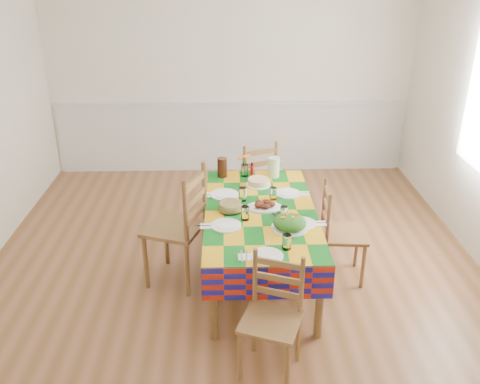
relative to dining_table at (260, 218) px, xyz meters
name	(u,v)px	position (x,y,z in m)	size (l,w,h in m)	color
room	(233,130)	(-0.22, 0.03, 0.76)	(4.58, 5.08, 2.78)	brown
wainscot	(231,135)	(-0.22, 2.51, -0.11)	(4.41, 0.06, 0.92)	silver
dining_table	(260,218)	(0.00, 0.00, 0.00)	(0.92, 1.71, 0.66)	brown
setting_near_head	(273,251)	(0.05, -0.69, 0.10)	(0.38, 0.26, 0.11)	white
setting_left_near	(232,221)	(-0.23, -0.23, 0.10)	(0.44, 0.26, 0.11)	white
setting_left_far	(230,194)	(-0.25, 0.26, 0.10)	(0.46, 0.27, 0.12)	white
setting_right_near	(296,219)	(0.27, -0.22, 0.10)	(0.41, 0.24, 0.11)	white
setting_right_far	(283,193)	(0.22, 0.27, 0.10)	(0.42, 0.24, 0.11)	white
meat_platter	(264,206)	(0.03, 0.03, 0.10)	(0.30, 0.21, 0.06)	white
salad_platter	(290,223)	(0.21, -0.32, 0.12)	(0.28, 0.28, 0.12)	white
pasta_bowl	(230,207)	(-0.25, 0.00, 0.11)	(0.20, 0.20, 0.07)	white
cake	(258,182)	(0.01, 0.51, 0.10)	(0.23, 0.23, 0.06)	white
serving_utensils	(276,213)	(0.12, -0.06, 0.08)	(0.13, 0.30, 0.01)	black
flower_vase	(245,167)	(-0.11, 0.73, 0.16)	(0.14, 0.11, 0.22)	white
hot_sauce	(252,170)	(-0.03, 0.71, 0.14)	(0.03, 0.03, 0.14)	red
green_pitcher	(274,167)	(0.17, 0.71, 0.17)	(0.11, 0.11, 0.19)	#BBE19F
tea_pitcher	(222,167)	(-0.32, 0.72, 0.16)	(0.09, 0.09, 0.18)	black
name_card	(265,261)	(-0.02, -0.79, 0.08)	(0.07, 0.02, 0.02)	white
chair_near	(272,318)	(0.01, -1.08, -0.18)	(0.47, 0.46, 0.84)	brown
chair_far	(255,182)	(0.02, 1.07, -0.15)	(0.51, 0.50, 0.91)	brown
chair_left	(180,228)	(-0.67, -0.02, -0.08)	(0.57, 0.58, 1.05)	brown
chair_right	(339,233)	(0.68, 0.00, -0.16)	(0.40, 0.41, 0.87)	brown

